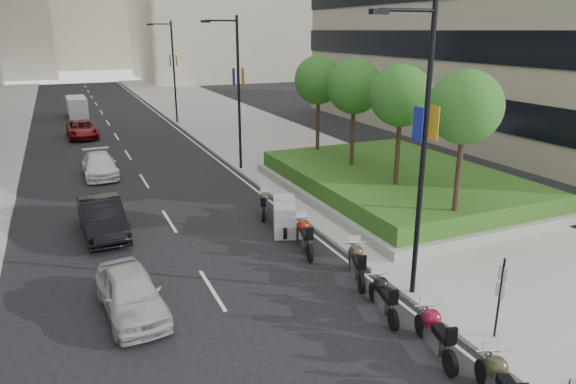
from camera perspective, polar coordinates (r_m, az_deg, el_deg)
ground at (r=14.65m, az=1.95°, el=-16.48°), size 160.00×160.00×0.00m
sidewalk_right at (r=44.10m, az=-4.51°, el=6.88°), size 10.00×100.00×0.15m
lane_edge at (r=42.68m, az=-11.27°, el=6.15°), size 0.12×100.00×0.01m
lane_centre at (r=41.89m, az=-18.23°, el=5.39°), size 0.12×100.00×0.01m
planter at (r=27.09m, az=11.87°, el=0.33°), size 10.00×14.00×0.40m
hedge at (r=26.92m, az=11.95°, el=1.55°), size 9.40×13.40×0.80m
tree_0 at (r=20.53m, az=19.08°, el=8.85°), size 2.80×2.80×6.30m
tree_1 at (r=23.59m, az=12.47°, el=10.40°), size 2.80×2.80×6.30m
tree_2 at (r=26.90m, az=7.39°, el=11.50°), size 2.80×2.80×6.30m
tree_3 at (r=30.38m, az=3.42°, el=12.29°), size 2.80×2.80×6.30m
lamp_post_0 at (r=15.54m, az=14.45°, el=5.38°), size 2.34×0.45×9.00m
lamp_post_1 at (r=30.58m, az=-5.79°, el=11.59°), size 2.34×0.45×9.00m
lamp_post_2 at (r=47.95m, az=-12.77°, el=13.39°), size 2.34×0.45×9.00m
parking_sign at (r=15.08m, az=22.49°, el=-10.43°), size 0.06×0.32×2.50m
motorcycle_1 at (r=14.45m, az=16.03°, el=-14.80°), size 0.86×2.31×1.17m
motorcycle_2 at (r=15.89m, az=10.52°, el=-11.33°), size 0.82×2.22×1.12m
motorcycle_3 at (r=17.74m, az=7.63°, el=-7.84°), size 1.06×2.29×1.19m
motorcycle_4 at (r=19.79m, az=1.86°, el=-4.87°), size 0.90×2.40×1.22m
motorcycle_5 at (r=21.72m, az=-0.42°, el=-2.73°), size 1.63×2.37×1.33m
motorcycle_6 at (r=23.61m, az=-2.68°, el=-1.38°), size 0.99×1.91×1.02m
car_a at (r=16.31m, az=-17.06°, el=-10.68°), size 1.96×4.18×1.38m
car_b at (r=22.68m, az=-19.93°, el=-2.69°), size 1.82×4.66×1.51m
car_c at (r=32.03m, az=-20.20°, el=2.84°), size 1.87×4.51×1.31m
car_d at (r=44.19m, az=-21.91°, el=6.47°), size 2.32×4.81×1.32m
delivery_van at (r=55.24m, az=-22.38°, el=8.64°), size 1.84×4.56×1.90m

